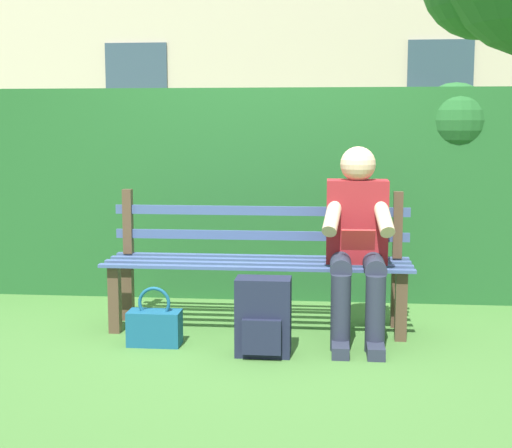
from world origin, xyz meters
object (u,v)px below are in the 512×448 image
object	(u,v)px
handbag	(155,326)
person_seated	(357,237)
backpack	(263,318)
park_bench	(258,261)

from	to	relation	value
handbag	person_seated	bearing A→B (deg)	-166.18
person_seated	handbag	bearing A→B (deg)	13.82
person_seated	backpack	world-z (taller)	person_seated
person_seated	park_bench	bearing A→B (deg)	-14.45
person_seated	handbag	world-z (taller)	person_seated
park_bench	person_seated	world-z (taller)	person_seated
park_bench	backpack	xyz separation A→B (m)	(-0.08, 0.59, -0.22)
park_bench	backpack	world-z (taller)	park_bench
park_bench	handbag	distance (m)	0.81
handbag	park_bench	bearing A→B (deg)	-141.77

